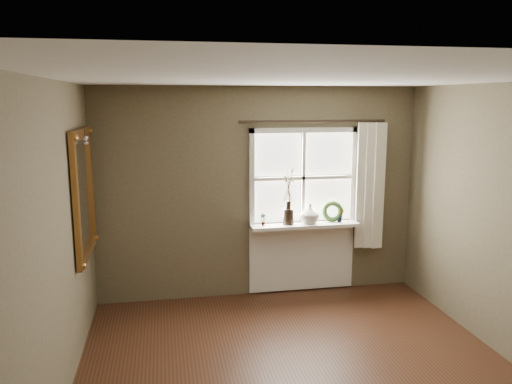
{
  "coord_description": "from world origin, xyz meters",
  "views": [
    {
      "loc": [
        -1.16,
        -3.68,
        2.44
      ],
      "look_at": [
        -0.17,
        1.55,
        1.45
      ],
      "focal_mm": 35.0,
      "sensor_mm": 36.0,
      "label": 1
    }
  ],
  "objects_px": {
    "gilt_mirror": "(84,193)",
    "cream_vase": "(310,214)",
    "dark_jug": "(288,217)",
    "wreath": "(332,214)"
  },
  "relations": [
    {
      "from": "cream_vase",
      "to": "wreath",
      "type": "relative_size",
      "value": 0.93
    },
    {
      "from": "gilt_mirror",
      "to": "cream_vase",
      "type": "bearing_deg",
      "value": 12.65
    },
    {
      "from": "cream_vase",
      "to": "wreath",
      "type": "height_order",
      "value": "cream_vase"
    },
    {
      "from": "cream_vase",
      "to": "wreath",
      "type": "bearing_deg",
      "value": 7.35
    },
    {
      "from": "dark_jug",
      "to": "wreath",
      "type": "bearing_deg",
      "value": 3.92
    },
    {
      "from": "cream_vase",
      "to": "gilt_mirror",
      "type": "relative_size",
      "value": 0.19
    },
    {
      "from": "dark_jug",
      "to": "cream_vase",
      "type": "bearing_deg",
      "value": 0.0
    },
    {
      "from": "cream_vase",
      "to": "dark_jug",
      "type": "bearing_deg",
      "value": 180.0
    },
    {
      "from": "dark_jug",
      "to": "cream_vase",
      "type": "distance_m",
      "value": 0.27
    },
    {
      "from": "dark_jug",
      "to": "cream_vase",
      "type": "height_order",
      "value": "cream_vase"
    }
  ]
}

